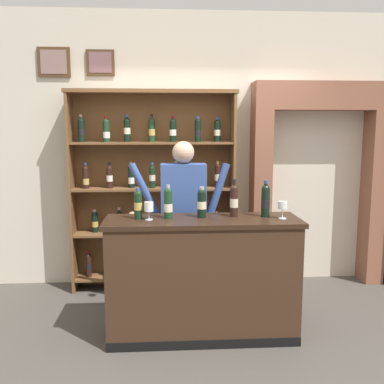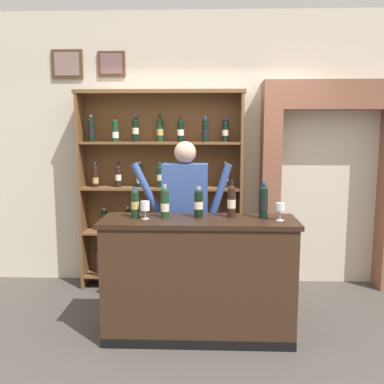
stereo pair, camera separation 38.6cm
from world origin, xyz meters
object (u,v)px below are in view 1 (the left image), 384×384
Objects in this scene: tasting_bottle_super_tuscan at (138,204)px; shopkeeper at (183,209)px; tasting_bottle_prosecco at (234,200)px; tasting_bottle_riserva at (266,200)px; tasting_counter at (202,278)px; wine_glass_right at (283,206)px; tasting_bottle_grappa at (202,202)px; wine_glass_spare at (149,207)px; wine_shelf at (153,186)px; tasting_bottle_vin_santo at (168,203)px.

shopkeeper is at bearing 50.19° from tasting_bottle_super_tuscan.
tasting_bottle_prosecco reaches higher than tasting_bottle_riserva.
tasting_counter is at bearing -164.52° from tasting_bottle_prosecco.
shopkeeper reaches higher than wine_glass_right.
tasting_counter is 0.66m from tasting_bottle_grappa.
shopkeeper is 6.34× the size of tasting_bottle_grappa.
wine_glass_right is (0.68, -0.10, -0.02)m from tasting_bottle_grappa.
tasting_bottle_riserva is at bearing 3.75° from wine_glass_spare.
tasting_bottle_super_tuscan reaches higher than wine_glass_right.
wine_shelf is 1.33× the size of tasting_counter.
shopkeeper is at bearing 146.59° from tasting_bottle_riserva.
tasting_bottle_vin_santo is 0.29m from tasting_bottle_grappa.
tasting_bottle_riserva is at bearing 0.67° from tasting_bottle_vin_santo.
wine_glass_spare is at bearing -178.47° from tasting_counter.
wine_glass_right is at bearing -33.71° from shopkeeper.
wine_shelf is 1.45m from tasting_counter.
tasting_bottle_riserva is at bearing -0.56° from tasting_bottle_grappa.
tasting_counter is 0.72m from tasting_bottle_vin_santo.
shopkeeper is 0.99m from wine_glass_right.
wine_shelf is 14.50× the size of wine_glass_spare.
tasting_bottle_super_tuscan is at bearing 177.04° from tasting_counter.
tasting_bottle_prosecco is 2.13× the size of wine_glass_spare.
tasting_counter is 0.78m from wine_glass_spare.
tasting_bottle_grappa is (-0.00, 0.06, 0.66)m from tasting_counter.
tasting_counter is 5.22× the size of tasting_bottle_riserva.
tasting_bottle_super_tuscan is 1.73× the size of wine_glass_spare.
wine_glass_right is at bearing -35.33° from tasting_bottle_riserva.
wine_glass_right is at bearing -48.12° from wine_shelf.
wine_glass_right is (0.13, -0.09, -0.04)m from tasting_bottle_riserva.
wine_glass_right is (0.40, -0.11, -0.04)m from tasting_bottle_prosecco.
wine_shelf reaches higher than wine_glass_right.
tasting_bottle_riserva is 2.14× the size of wine_glass_right.
wine_glass_right is (1.12, -1.25, -0.02)m from wine_shelf.
tasting_bottle_vin_santo is 0.57m from tasting_bottle_prosecco.
shopkeeper is 0.49m from tasting_bottle_grappa.
tasting_bottle_grappa is at bearing 92.57° from tasting_counter.
wine_shelf is at bearing 97.67° from tasting_bottle_vin_santo.
tasting_bottle_riserva is at bearing -5.03° from tasting_bottle_prosecco.
tasting_bottle_prosecco is (0.57, 0.03, 0.01)m from tasting_bottle_vin_santo.
tasting_bottle_vin_santo is at bearing 171.43° from tasting_counter.
tasting_counter is 0.73m from tasting_bottle_prosecco.
tasting_bottle_super_tuscan is 1.09m from tasting_bottle_riserva.
tasting_bottle_prosecco is at bearing 174.97° from tasting_bottle_riserva.
tasting_counter is 5.78× the size of tasting_bottle_vin_santo.
shopkeeper is at bearing 134.28° from tasting_bottle_prosecco.
tasting_bottle_riserva is at bearing 5.57° from tasting_counter.
tasting_bottle_vin_santo reaches higher than tasting_bottle_super_tuscan.
tasting_bottle_prosecco is (0.28, 0.08, 0.67)m from tasting_counter.
tasting_bottle_prosecco is at bearing -57.46° from wine_shelf.
tasting_bottle_prosecco reaches higher than tasting_bottle_vin_santo.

